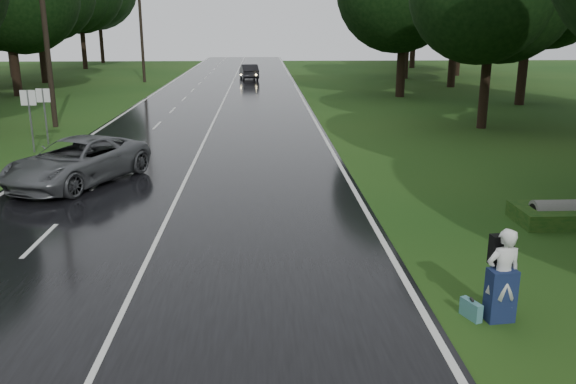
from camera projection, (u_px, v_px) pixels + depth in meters
The scene contains 17 objects.
ground at pixel (143, 270), 13.50m from camera, with size 160.00×160.00×0.00m, color #224213.
road at pixel (212, 125), 32.72m from camera, with size 12.00×140.00×0.04m, color black.
lane_center at pixel (212, 125), 32.71m from camera, with size 0.12×140.00×0.01m, color silver.
grey_car at pixel (77, 161), 20.56m from camera, with size 2.60×5.63×1.57m, color #54575A.
far_car at pixel (249, 72), 59.74m from camera, with size 1.57×4.50×1.48m, color black.
hitchhiker at pixel (502, 278), 11.03m from camera, with size 0.72×0.66×1.83m.
suitcase at pixel (471, 310), 11.27m from camera, with size 0.14×0.50×0.35m, color teal.
culvert at pixel (555, 223), 16.74m from camera, with size 0.67×0.67×1.33m, color slate.
utility_pole_mid at pixel (56, 127), 32.39m from camera, with size 1.80×0.28×9.87m, color black, non-canonical shape.
utility_pole_far at pixel (145, 82), 57.30m from camera, with size 1.80×0.28×10.68m, color black, non-canonical shape.
road_sign_a at pixel (34, 152), 25.94m from camera, with size 0.65×0.10×2.69m, color white, non-canonical shape.
road_sign_b at pixel (48, 144), 27.65m from camera, with size 0.62×0.10×2.58m, color white, non-canonical shape.
tree_left_e at pixel (19, 96), 46.27m from camera, with size 8.12×8.12×12.69m, color black, non-canonical shape.
tree_left_f at pixel (45, 83), 56.60m from camera, with size 9.38×9.38×14.65m, color black, non-canonical shape.
tree_right_d at pixel (481, 128), 32.00m from camera, with size 8.15×8.15×12.73m, color black, non-canonical shape.
tree_right_e at pixel (400, 97), 45.81m from camera, with size 8.46×8.46×13.21m, color black, non-canonical shape.
tree_right_f at pixel (405, 78), 61.11m from camera, with size 9.45×9.45×14.77m, color black, non-canonical shape.
Camera 1 is at (2.73, -12.64, 5.40)m, focal length 37.08 mm.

